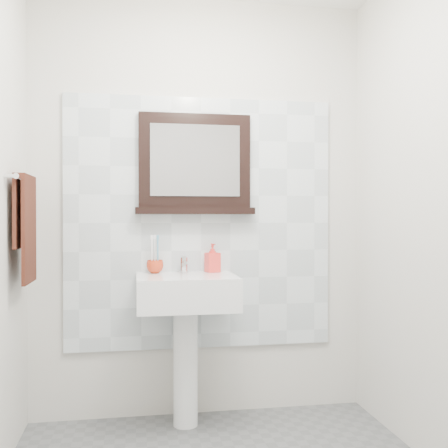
# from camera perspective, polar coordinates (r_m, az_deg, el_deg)

# --- Properties ---
(back_wall) EXTENTS (2.00, 0.01, 2.50)m
(back_wall) POSITION_cam_1_polar(r_m,az_deg,el_deg) (3.16, -2.56, 1.93)
(back_wall) COLOR silver
(back_wall) RESTS_ON ground
(front_wall) EXTENTS (2.00, 0.01, 2.50)m
(front_wall) POSITION_cam_1_polar(r_m,az_deg,el_deg) (1.02, 13.24, 4.46)
(front_wall) COLOR silver
(front_wall) RESTS_ON ground
(splashback) EXTENTS (1.60, 0.02, 1.50)m
(splashback) POSITION_cam_1_polar(r_m,az_deg,el_deg) (3.15, -2.53, 0.12)
(splashback) COLOR silver
(splashback) RESTS_ON back_wall
(pedestal_sink) EXTENTS (0.55, 0.44, 0.96)m
(pedestal_sink) POSITION_cam_1_polar(r_m,az_deg,el_deg) (2.97, -4.13, -9.11)
(pedestal_sink) COLOR white
(pedestal_sink) RESTS_ON ground
(toothbrush_cup) EXTENTS (0.11, 0.11, 0.08)m
(toothbrush_cup) POSITION_cam_1_polar(r_m,az_deg,el_deg) (3.06, -7.52, -4.62)
(toothbrush_cup) COLOR red
(toothbrush_cup) RESTS_ON pedestal_sink
(toothbrushes) EXTENTS (0.05, 0.04, 0.21)m
(toothbrushes) POSITION_cam_1_polar(r_m,az_deg,el_deg) (3.06, -7.54, -3.03)
(toothbrushes) COLOR white
(toothbrushes) RESTS_ON toothbrush_cup
(soap_dispenser) EXTENTS (0.09, 0.09, 0.17)m
(soap_dispenser) POSITION_cam_1_polar(r_m,az_deg,el_deg) (3.10, -1.26, -3.70)
(soap_dispenser) COLOR red
(soap_dispenser) RESTS_ON pedestal_sink
(framed_mirror) EXTENTS (0.70, 0.11, 0.60)m
(framed_mirror) POSITION_cam_1_polar(r_m,az_deg,el_deg) (3.13, -3.19, 6.26)
(framed_mirror) COLOR black
(framed_mirror) RESTS_ON back_wall
(towel_bar) EXTENTS (0.07, 0.40, 0.03)m
(towel_bar) POSITION_cam_1_polar(r_m,az_deg,el_deg) (2.86, -20.94, 4.61)
(towel_bar) COLOR silver
(towel_bar) RESTS_ON left_wall
(hand_towel) EXTENTS (0.06, 0.30, 0.55)m
(hand_towel) POSITION_cam_1_polar(r_m,az_deg,el_deg) (2.85, -20.78, 0.39)
(hand_towel) COLOR #36170F
(hand_towel) RESTS_ON towel_bar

